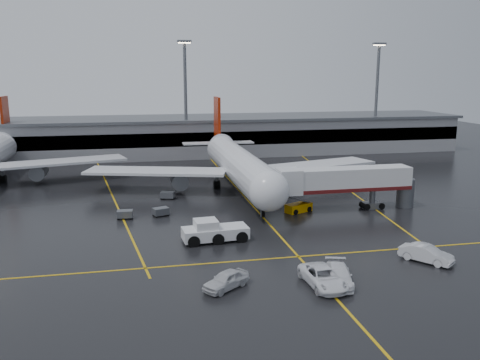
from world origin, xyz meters
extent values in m
plane|color=black|center=(0.00, 0.00, 0.00)|extent=(220.00, 220.00, 0.00)
cube|color=gold|center=(0.00, 0.00, 0.01)|extent=(0.25, 90.00, 0.02)
cube|color=gold|center=(0.00, -22.00, 0.01)|extent=(60.00, 0.25, 0.02)
cube|color=gold|center=(-20.00, 10.00, 0.01)|extent=(9.99, 69.35, 0.02)
cube|color=gold|center=(18.00, 10.00, 0.01)|extent=(7.57, 69.64, 0.02)
cube|color=gray|center=(0.00, 48.00, 4.00)|extent=(120.00, 18.00, 8.00)
cube|color=black|center=(0.00, 39.20, 4.50)|extent=(120.00, 0.40, 3.00)
cube|color=#595B60|center=(0.00, 48.00, 8.30)|extent=(122.00, 19.00, 0.60)
cylinder|color=#595B60|center=(-5.00, 42.00, 12.50)|extent=(0.70, 0.70, 25.00)
cube|color=#595B60|center=(-5.00, 42.00, 25.20)|extent=(3.00, 1.20, 0.50)
cube|color=#FFE5B2|center=(-5.00, 42.00, 24.90)|extent=(2.60, 0.90, 0.20)
cylinder|color=#595B60|center=(40.00, 42.00, 12.50)|extent=(0.70, 0.70, 25.00)
cube|color=#595B60|center=(40.00, 42.00, 25.20)|extent=(3.00, 1.20, 0.50)
cube|color=#FFE5B2|center=(40.00, 42.00, 24.90)|extent=(2.60, 0.90, 0.20)
cylinder|color=silver|center=(0.00, 8.00, 4.20)|extent=(5.20, 36.00, 5.20)
sphere|color=silver|center=(0.00, -10.00, 4.20)|extent=(5.20, 5.20, 5.20)
cone|color=silver|center=(0.00, 29.00, 4.80)|extent=(4.94, 8.00, 4.94)
cube|color=#931C03|center=(0.00, 30.00, 9.70)|extent=(0.50, 5.50, 8.50)
cube|color=silver|center=(0.00, 29.00, 5.00)|extent=(14.00, 3.00, 0.25)
cube|color=silver|center=(-13.00, 10.00, 3.40)|extent=(22.80, 11.83, 0.40)
cube|color=silver|center=(13.00, 10.00, 3.40)|extent=(22.80, 11.83, 0.40)
cylinder|color=#595B60|center=(-9.50, 9.00, 2.00)|extent=(2.60, 4.50, 2.60)
cylinder|color=#595B60|center=(9.50, 9.00, 2.00)|extent=(2.60, 4.50, 2.60)
cylinder|color=#595B60|center=(0.00, -7.00, 1.00)|extent=(0.56, 0.56, 2.00)
cylinder|color=#595B60|center=(-3.20, 11.00, 1.00)|extent=(0.56, 0.56, 2.00)
cylinder|color=#595B60|center=(3.20, 11.00, 1.00)|extent=(0.56, 0.56, 2.00)
cylinder|color=black|center=(0.00, -7.00, 0.45)|extent=(0.40, 1.10, 1.10)
cylinder|color=black|center=(-3.20, 11.00, 0.55)|extent=(1.00, 1.40, 1.40)
cylinder|color=black|center=(3.20, 11.00, 0.55)|extent=(1.00, 1.40, 1.40)
cone|color=silver|center=(-42.00, 41.00, 4.80)|extent=(4.94, 8.00, 4.94)
cube|color=#931C03|center=(-42.00, 42.00, 9.70)|extent=(0.50, 5.50, 8.50)
cube|color=silver|center=(-42.00, 41.00, 5.00)|extent=(14.00, 3.00, 0.25)
cube|color=silver|center=(-29.00, 22.00, 3.40)|extent=(22.80, 11.83, 0.40)
cylinder|color=#595B60|center=(-32.50, 21.00, 2.00)|extent=(2.60, 4.50, 2.60)
cylinder|color=#595B60|center=(-38.80, 23.00, 1.00)|extent=(0.56, 0.56, 2.00)
cylinder|color=black|center=(-38.80, 23.00, 0.55)|extent=(1.00, 1.40, 1.40)
cube|color=silver|center=(12.00, -6.00, 4.40)|extent=(18.00, 3.20, 3.00)
cube|color=#521111|center=(12.00, -6.00, 3.10)|extent=(18.00, 3.30, 0.50)
cube|color=silver|center=(3.80, -6.00, 4.40)|extent=(3.00, 3.40, 3.30)
cylinder|color=#595B60|center=(16.00, -6.00, 1.50)|extent=(0.80, 0.80, 3.00)
cube|color=#595B60|center=(16.00, -6.00, 0.45)|extent=(2.60, 1.60, 0.90)
cylinder|color=#595B60|center=(21.00, -6.00, 2.00)|extent=(2.40, 2.40, 4.00)
cylinder|color=black|center=(14.90, -6.00, 0.45)|extent=(0.90, 1.80, 0.90)
cylinder|color=black|center=(17.10, -6.00, 0.45)|extent=(0.90, 1.80, 0.90)
cube|color=silver|center=(-7.60, -15.27, 0.94)|extent=(7.51, 3.47, 1.25)
cube|color=silver|center=(-8.64, -15.35, 1.98)|extent=(2.69, 2.69, 1.04)
cube|color=black|center=(-8.64, -15.35, 1.98)|extent=(2.42, 2.42, 0.94)
cylinder|color=black|center=(-10.30, -15.48, 0.57)|extent=(1.59, 3.23, 1.36)
cylinder|color=black|center=(-7.60, -15.27, 0.57)|extent=(1.59, 3.23, 1.36)
cylinder|color=black|center=(-4.89, -15.07, 0.57)|extent=(1.59, 3.23, 1.36)
cube|color=#CD8600|center=(5.42, -5.57, 0.58)|extent=(4.09, 3.01, 1.16)
cube|color=#595B60|center=(5.42, -5.57, 1.68)|extent=(3.71, 2.38, 1.32)
cylinder|color=black|center=(4.27, -6.10, 0.32)|extent=(1.41, 1.93, 0.74)
cylinder|color=black|center=(6.56, -5.05, 0.32)|extent=(1.41, 1.93, 0.74)
imported|color=white|center=(-0.17, -29.38, 0.83)|extent=(3.16, 6.17, 1.67)
imported|color=white|center=(1.37, -29.19, 0.80)|extent=(3.63, 5.89, 1.59)
imported|color=silver|center=(12.02, -25.96, 0.86)|extent=(4.58, 5.24, 1.71)
imported|color=silver|center=(-8.67, -28.14, 0.78)|extent=(4.82, 4.19, 1.57)
cube|color=#595B60|center=(-13.09, -3.86, 0.65)|extent=(2.32, 1.90, 0.90)
cylinder|color=black|center=(-13.67, -4.61, 0.18)|extent=(0.40, 0.20, 0.40)
cylinder|color=black|center=(-12.16, -4.06, 0.18)|extent=(0.40, 0.20, 0.40)
cylinder|color=black|center=(-14.01, -3.67, 0.18)|extent=(0.40, 0.20, 0.40)
cylinder|color=black|center=(-12.50, -3.12, 0.18)|extent=(0.40, 0.20, 0.40)
cube|color=#595B60|center=(-17.72, -4.19, 0.65)|extent=(2.08, 1.42, 0.90)
cylinder|color=black|center=(-18.55, -4.64, 0.18)|extent=(0.40, 0.20, 0.40)
cylinder|color=black|center=(-16.95, -4.74, 0.18)|extent=(0.40, 0.20, 0.40)
cylinder|color=black|center=(-18.48, -3.64, 0.18)|extent=(0.40, 0.20, 0.40)
cylinder|color=black|center=(-16.89, -3.74, 0.18)|extent=(0.40, 0.20, 0.40)
cube|color=#595B60|center=(-11.61, 5.25, 0.65)|extent=(2.31, 1.87, 0.90)
cylinder|color=black|center=(-12.53, 5.03, 0.18)|extent=(0.40, 0.20, 0.40)
cylinder|color=black|center=(-11.02, 4.52, 0.18)|extent=(0.40, 0.20, 0.40)
cylinder|color=black|center=(-12.21, 5.98, 0.18)|extent=(0.40, 0.20, 0.40)
cylinder|color=black|center=(-10.70, 5.47, 0.18)|extent=(0.40, 0.20, 0.40)
camera|label=1|loc=(-15.80, -68.56, 18.45)|focal=37.53mm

